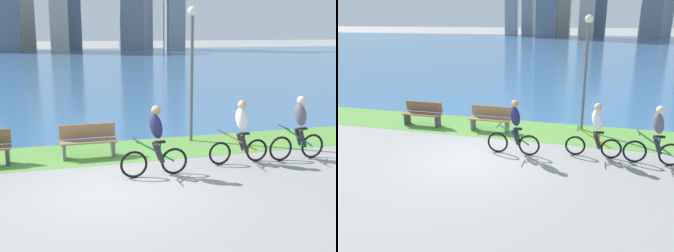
{
  "view_description": "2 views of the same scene",
  "coord_description": "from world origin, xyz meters",
  "views": [
    {
      "loc": [
        -1.28,
        -8.57,
        3.33
      ],
      "look_at": [
        1.32,
        0.6,
        1.21
      ],
      "focal_mm": 45.37,
      "sensor_mm": 36.0,
      "label": 1
    },
    {
      "loc": [
        3.18,
        -8.54,
        3.93
      ],
      "look_at": [
        0.75,
        0.79,
        0.84
      ],
      "focal_mm": 35.82,
      "sensor_mm": 36.0,
      "label": 2
    }
  ],
  "objects": [
    {
      "name": "ground_plane",
      "position": [
        0.0,
        0.0,
        0.0
      ],
      "size": [
        300.0,
        300.0,
        0.0
      ],
      "primitive_type": "plane",
      "color": "gray"
    },
    {
      "name": "grass_strip_bayside",
      "position": [
        0.0,
        3.0,
        0.0
      ],
      "size": [
        120.0,
        2.32,
        0.01
      ],
      "primitive_type": "cube",
      "color": "#59933D",
      "rests_on": "ground"
    },
    {
      "name": "bay_water_surface",
      "position": [
        0.0,
        41.49,
        0.0
      ],
      "size": [
        300.0,
        74.66,
        0.0
      ],
      "primitive_type": "cube",
      "color": "#386693",
      "rests_on": "ground"
    },
    {
      "name": "cyclist_lead",
      "position": [
        1.04,
        0.68,
        0.84
      ],
      "size": [
        1.62,
        0.52,
        1.69
      ],
      "color": "black",
      "rests_on": "ground"
    },
    {
      "name": "cyclist_trailing",
      "position": [
        3.38,
        1.07,
        0.83
      ],
      "size": [
        1.64,
        0.52,
        1.64
      ],
      "color": "black",
      "rests_on": "ground"
    },
    {
      "name": "cyclist_distant_rear",
      "position": [
        5.0,
        0.94,
        0.84
      ],
      "size": [
        1.62,
        0.52,
        1.7
      ],
      "color": "black",
      "rests_on": "ground"
    },
    {
      "name": "bench_near_path",
      "position": [
        -3.05,
        2.65,
        0.45
      ],
      "size": [
        1.5,
        0.47,
        0.9
      ],
      "color": "brown",
      "rests_on": "ground"
    },
    {
      "name": "bench_far_along_path",
      "position": [
        -0.33,
        2.68,
        0.45
      ],
      "size": [
        1.5,
        0.47,
        0.9
      ],
      "color": "olive",
      "rests_on": "ground"
    },
    {
      "name": "lamppost_tall",
      "position": [
        2.91,
        3.6,
        2.65
      ],
      "size": [
        0.28,
        0.28,
        4.07
      ],
      "color": "#595960",
      "rests_on": "ground"
    }
  ]
}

